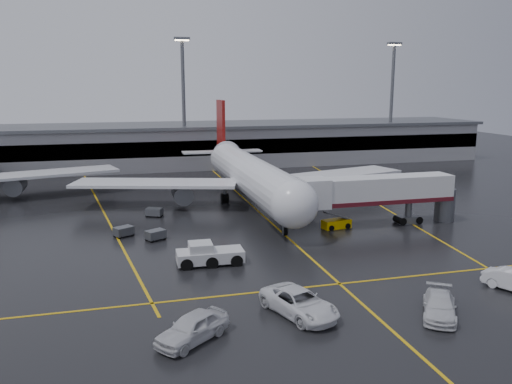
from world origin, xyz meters
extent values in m
plane|color=black|center=(0.00, 0.00, 0.00)|extent=(220.00, 220.00, 0.00)
cube|color=gold|center=(0.00, 0.00, 0.01)|extent=(0.25, 90.00, 0.02)
cube|color=gold|center=(0.00, -22.00, 0.01)|extent=(60.00, 0.25, 0.02)
cube|color=gold|center=(-20.00, 10.00, 0.01)|extent=(9.99, 69.35, 0.02)
cube|color=gold|center=(18.00, 10.00, 0.01)|extent=(7.57, 69.64, 0.02)
cube|color=gray|center=(0.00, 48.00, 4.00)|extent=(120.00, 18.00, 8.00)
cube|color=black|center=(0.00, 39.20, 4.50)|extent=(120.00, 0.40, 3.00)
cube|color=#595B60|center=(0.00, 48.00, 8.30)|extent=(122.00, 19.00, 0.60)
cylinder|color=#595B60|center=(-5.00, 42.00, 12.50)|extent=(0.70, 0.70, 25.00)
cube|color=#595B60|center=(-5.00, 42.00, 25.20)|extent=(3.00, 1.20, 0.50)
cube|color=#FFE5B2|center=(-5.00, 42.00, 24.90)|extent=(2.60, 0.90, 0.20)
cylinder|color=#595B60|center=(40.00, 42.00, 12.50)|extent=(0.70, 0.70, 25.00)
cube|color=#595B60|center=(40.00, 42.00, 25.20)|extent=(3.00, 1.20, 0.50)
cube|color=#FFE5B2|center=(40.00, 42.00, 24.90)|extent=(2.60, 0.90, 0.20)
cylinder|color=silver|center=(0.00, 8.00, 4.20)|extent=(5.20, 36.00, 5.20)
sphere|color=silver|center=(0.00, -10.00, 4.20)|extent=(5.20, 5.20, 5.20)
cone|color=silver|center=(0.00, 29.00, 4.80)|extent=(4.94, 8.00, 4.94)
cube|color=maroon|center=(0.00, 30.00, 9.70)|extent=(0.50, 5.50, 8.50)
cube|color=silver|center=(0.00, 29.00, 5.00)|extent=(14.00, 3.00, 0.25)
cube|color=silver|center=(-13.00, 10.00, 3.40)|extent=(22.80, 11.83, 0.40)
cube|color=silver|center=(13.00, 10.00, 3.40)|extent=(22.80, 11.83, 0.40)
cylinder|color=#595B60|center=(-9.50, 9.00, 2.00)|extent=(2.60, 4.50, 2.60)
cylinder|color=#595B60|center=(9.50, 9.00, 2.00)|extent=(2.60, 4.50, 2.60)
cylinder|color=#595B60|center=(0.00, -7.00, 1.00)|extent=(0.56, 0.56, 2.00)
cylinder|color=#595B60|center=(-3.20, 11.00, 1.00)|extent=(0.56, 0.56, 2.00)
cylinder|color=#595B60|center=(3.20, 11.00, 1.00)|extent=(0.56, 0.56, 2.00)
cylinder|color=black|center=(0.00, -7.00, 0.45)|extent=(0.40, 1.10, 1.10)
cylinder|color=black|center=(-3.20, 11.00, 0.55)|extent=(1.00, 1.40, 1.40)
cylinder|color=black|center=(3.20, 11.00, 0.55)|extent=(1.00, 1.40, 1.40)
cube|color=silver|center=(-29.00, 22.00, 3.40)|extent=(22.80, 11.83, 0.40)
cylinder|color=#595B60|center=(-32.50, 21.00, 2.00)|extent=(2.60, 4.50, 2.60)
cube|color=silver|center=(12.00, -6.00, 4.40)|extent=(18.00, 3.20, 3.00)
cube|color=#501019|center=(12.00, -6.00, 3.10)|extent=(18.00, 3.30, 0.50)
cube|color=silver|center=(3.80, -6.00, 4.40)|extent=(3.00, 3.40, 3.30)
cylinder|color=#595B60|center=(16.00, -6.00, 1.50)|extent=(0.80, 0.80, 3.00)
cube|color=#595B60|center=(16.00, -6.00, 0.45)|extent=(2.60, 1.60, 0.90)
cylinder|color=#595B60|center=(21.00, -6.00, 2.00)|extent=(2.40, 2.40, 4.00)
cylinder|color=black|center=(14.90, -6.00, 0.45)|extent=(0.90, 1.80, 0.90)
cylinder|color=black|center=(17.10, -6.00, 0.45)|extent=(0.90, 1.80, 0.90)
cube|color=#BDBDBF|center=(-9.67, -14.35, 0.79)|extent=(6.25, 2.65, 1.06)
cube|color=#BDBDBF|center=(-10.56, -14.33, 1.68)|extent=(2.18, 2.18, 0.88)
cube|color=black|center=(-10.56, -14.33, 1.68)|extent=(1.96, 1.96, 0.79)
cylinder|color=black|center=(-11.97, -14.28, 0.49)|extent=(1.22, 2.68, 1.15)
cylinder|color=black|center=(-9.67, -14.35, 0.49)|extent=(1.22, 2.68, 1.15)
cylinder|color=black|center=(-7.38, -14.42, 0.49)|extent=(1.22, 2.68, 1.15)
cube|color=#E4AD01|center=(6.73, -5.84, 0.51)|extent=(3.55, 1.94, 1.03)
cube|color=#595B60|center=(6.73, -5.84, 1.50)|extent=(3.34, 1.37, 1.17)
cylinder|color=black|center=(5.62, -6.02, 0.28)|extent=(0.91, 1.68, 0.65)
cylinder|color=black|center=(7.84, -5.65, 0.28)|extent=(0.91, 1.68, 0.65)
imported|color=silver|center=(-5.27, -26.73, 0.92)|extent=(5.11, 7.26, 1.84)
imported|color=silver|center=(4.42, -29.51, 0.79)|extent=(4.81, 5.80, 1.59)
imported|color=silver|center=(-13.29, -28.65, 0.93)|extent=(5.66, 5.08, 1.86)
cube|color=#595B60|center=(-14.09, -5.35, 0.65)|extent=(2.38, 2.10, 0.90)
cylinder|color=black|center=(-14.55, -6.18, 0.18)|extent=(0.40, 0.20, 0.40)
cylinder|color=black|center=(-13.15, -5.41, 0.18)|extent=(0.40, 0.20, 0.40)
cylinder|color=black|center=(-15.03, -5.30, 0.18)|extent=(0.40, 0.20, 0.40)
cylinder|color=black|center=(-13.63, -4.53, 0.18)|extent=(0.40, 0.20, 0.40)
cube|color=#595B60|center=(-17.40, -3.08, 0.65)|extent=(2.38, 2.15, 0.90)
cylinder|color=black|center=(-17.83, -3.92, 0.18)|extent=(0.40, 0.20, 0.40)
cylinder|color=black|center=(-16.46, -3.09, 0.18)|extent=(0.40, 0.20, 0.40)
cylinder|color=black|center=(-18.35, -3.06, 0.18)|extent=(0.40, 0.20, 0.40)
cylinder|color=black|center=(-16.98, -2.24, 0.18)|extent=(0.40, 0.20, 0.40)
cube|color=#595B60|center=(-13.55, 5.03, 0.65)|extent=(2.36, 2.02, 0.90)
cylinder|color=black|center=(-14.48, 4.91, 0.18)|extent=(0.40, 0.20, 0.40)
cylinder|color=black|center=(-13.03, 4.24, 0.18)|extent=(0.40, 0.20, 0.40)
cylinder|color=black|center=(-14.06, 5.82, 0.18)|extent=(0.40, 0.20, 0.40)
cylinder|color=black|center=(-12.61, 5.15, 0.18)|extent=(0.40, 0.20, 0.40)
camera|label=1|loc=(-17.13, -59.42, 16.26)|focal=35.94mm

